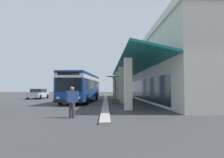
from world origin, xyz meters
TOP-DOWN VIEW (x-y plane):
  - ground at (0.00, 8.00)m, footprint 120.00×120.00m
  - curb_strip at (0.31, 3.77)m, footprint 34.15×0.50m
  - plaza_building at (0.31, 13.40)m, footprint 28.76×13.63m
  - transit_bus at (3.48, 1.09)m, footprint 11.38×3.49m
  - parked_sedan_silver at (-3.63, -6.28)m, footprint 4.46×2.12m
  - pedestrian at (15.29, 2.04)m, footprint 0.43×0.67m
  - potted_palm at (6.14, 4.75)m, footprint 2.00×1.91m

SIDE VIEW (x-z plane):
  - ground at x=0.00m, z-range 0.00..0.00m
  - curb_strip at x=0.31m, z-range 0.00..0.12m
  - parked_sedan_silver at x=-3.63m, z-range 0.02..1.49m
  - potted_palm at x=6.14m, z-range -0.64..2.21m
  - pedestrian at x=15.29m, z-range 0.09..1.73m
  - transit_bus at x=3.48m, z-range 0.18..3.52m
  - plaza_building at x=0.31m, z-range 0.00..7.38m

